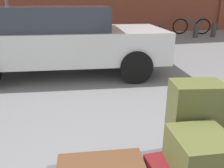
# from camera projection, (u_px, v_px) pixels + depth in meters

# --- Properties ---
(suitcase_olive_front_left) EXTENTS (0.40, 0.31, 0.66)m
(suitcase_olive_front_left) POSITION_uv_depth(u_px,v_px,m) (193.00, 124.00, 1.75)
(suitcase_olive_front_left) COLOR #4C5128
(suitcase_olive_front_left) RESTS_ON luggage_cart
(duffel_bag_olive_topmost_pile) EXTENTS (0.37, 0.38, 0.24)m
(duffel_bag_olive_topmost_pile) POSITION_uv_depth(u_px,v_px,m) (200.00, 152.00, 1.43)
(duffel_bag_olive_topmost_pile) COLOR #4C5128
(duffel_bag_olive_topmost_pile) RESTS_ON suitcase_maroon_stacked_top
(parked_car) EXTENTS (4.47, 2.29, 1.42)m
(parked_car) POSITION_uv_depth(u_px,v_px,m) (60.00, 39.00, 5.01)
(parked_car) COLOR silver
(parked_car) RESTS_ON ground_plane
(bicycle_leaning) EXTENTS (1.70, 0.59, 0.96)m
(bicycle_leaning) POSITION_uv_depth(u_px,v_px,m) (191.00, 26.00, 10.99)
(bicycle_leaning) COLOR black
(bicycle_leaning) RESTS_ON ground_plane
(bollard_kerb_near) EXTENTS (0.21, 0.21, 0.58)m
(bollard_kerb_near) POSITION_uv_depth(u_px,v_px,m) (127.00, 33.00, 9.31)
(bollard_kerb_near) COLOR #383838
(bollard_kerb_near) RESTS_ON ground_plane
(bollard_kerb_mid) EXTENTS (0.21, 0.21, 0.58)m
(bollard_kerb_mid) POSITION_uv_depth(u_px,v_px,m) (161.00, 32.00, 9.63)
(bollard_kerb_mid) COLOR #383838
(bollard_kerb_mid) RESTS_ON ground_plane
(bollard_kerb_far) EXTENTS (0.21, 0.21, 0.58)m
(bollard_kerb_far) POSITION_uv_depth(u_px,v_px,m) (196.00, 31.00, 9.99)
(bollard_kerb_far) COLOR #383838
(bollard_kerb_far) RESTS_ON ground_plane
(bollard_corner) EXTENTS (0.21, 0.21, 0.58)m
(bollard_corner) POSITION_uv_depth(u_px,v_px,m) (214.00, 30.00, 10.18)
(bollard_corner) COLOR #383838
(bollard_corner) RESTS_ON ground_plane
(no_parking_sign) EXTENTS (0.50, 0.07, 2.38)m
(no_parking_sign) POSITION_uv_depth(u_px,v_px,m) (7.00, 3.00, 5.38)
(no_parking_sign) COLOR slate
(no_parking_sign) RESTS_ON ground_plane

